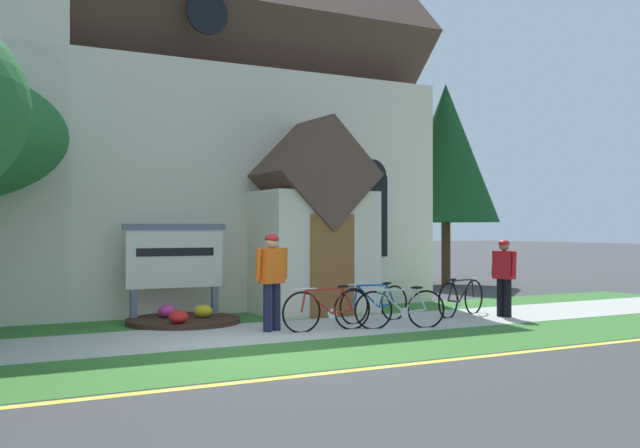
{
  "coord_description": "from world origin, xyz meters",
  "views": [
    {
      "loc": [
        -4.39,
        -10.33,
        1.81
      ],
      "look_at": [
        2.85,
        3.01,
        1.9
      ],
      "focal_mm": 41.47,
      "sensor_mm": 36.0,
      "label": 1
    }
  ],
  "objects": [
    {
      "name": "ground",
      "position": [
        0.0,
        4.0,
        0.0
      ],
      "size": [
        140.0,
        140.0,
        0.0
      ],
      "primitive_type": "plane",
      "color": "#3D3D3F"
    },
    {
      "name": "roadside_conifer",
      "position": [
        10.43,
        8.53,
        4.22
      ],
      "size": [
        3.38,
        3.38,
        6.45
      ],
      "color": "#4C3823",
      "rests_on": "ground"
    },
    {
      "name": "cyclist_in_blue_jersey",
      "position": [
        1.05,
        1.46,
        1.01
      ],
      "size": [
        0.66,
        0.35,
        1.71
      ],
      "color": "#191E38",
      "rests_on": "ground"
    },
    {
      "name": "church_sign",
      "position": [
        0.03,
        3.79,
        1.22
      ],
      "size": [
        2.05,
        0.22,
        1.9
      ],
      "color": "slate",
      "rests_on": "ground"
    },
    {
      "name": "flower_bed",
      "position": [
        0.02,
        3.24,
        0.08
      ],
      "size": [
        2.16,
        2.16,
        0.34
      ],
      "color": "#382319",
      "rests_on": "ground"
    },
    {
      "name": "bicycle_silver",
      "position": [
        1.95,
        1.08,
        0.38
      ],
      "size": [
        1.73,
        0.12,
        0.82
      ],
      "color": "black",
      "rests_on": "ground"
    },
    {
      "name": "sidewalk_slab",
      "position": [
        0.89,
        1.46,
        0.01
      ],
      "size": [
        32.0,
        2.46,
        0.01
      ],
      "primitive_type": "cube",
      "color": "#B7B5AD",
      "rests_on": "ground"
    },
    {
      "name": "curb_paint_stripe",
      "position": [
        0.89,
        -2.25,
        0.0
      ],
      "size": [
        28.0,
        0.16,
        0.01
      ],
      "primitive_type": "cube",
      "color": "yellow",
      "rests_on": "ground"
    },
    {
      "name": "church_lawn",
      "position": [
        0.89,
        3.54,
        0.0
      ],
      "size": [
        24.0,
        1.71,
        0.01
      ],
      "primitive_type": "cube",
      "color": "#38722D",
      "rests_on": "ground"
    },
    {
      "name": "bicycle_green",
      "position": [
        3.36,
        1.73,
        0.37
      ],
      "size": [
        1.72,
        0.3,
        0.78
      ],
      "color": "black",
      "rests_on": "ground"
    },
    {
      "name": "church_building",
      "position": [
        0.49,
        8.95,
        4.91
      ],
      "size": [
        12.27,
        11.7,
        13.77
      ],
      "color": "beige",
      "rests_on": "ground"
    },
    {
      "name": "bicycle_red",
      "position": [
        5.45,
        1.69,
        0.38
      ],
      "size": [
        1.68,
        0.66,
        0.81
      ],
      "color": "black",
      "rests_on": "ground"
    },
    {
      "name": "bicycle_yellow",
      "position": [
        3.26,
        0.72,
        0.36
      ],
      "size": [
        1.61,
        0.58,
        0.78
      ],
      "color": "black",
      "rests_on": "ground"
    },
    {
      "name": "grass_verge",
      "position": [
        0.89,
        -0.94,
        0.0
      ],
      "size": [
        32.0,
        2.33,
        0.01
      ],
      "primitive_type": "cube",
      "color": "#38722D",
      "rests_on": "ground"
    },
    {
      "name": "cyclist_in_orange_jersey",
      "position": [
        6.1,
        1.12,
        0.91
      ],
      "size": [
        0.29,
        0.66,
        1.58
      ],
      "color": "black",
      "rests_on": "ground"
    }
  ]
}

